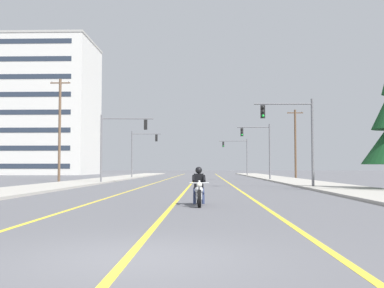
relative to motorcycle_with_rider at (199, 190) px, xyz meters
The scene contains 15 objects.
ground_plane 10.12m from the motorcycle_with_rider, 95.13° to the right, with size 400.00×400.00×0.00m, color #5B5B60.
lane_stripe_center 34.96m from the motorcycle_with_rider, 91.62° to the left, with size 0.16×100.00×0.01m, color yellow.
lane_stripe_left 35.21m from the motorcycle_with_rider, 97.11° to the left, with size 0.16×100.00×0.01m, color yellow.
lane_stripe_right 35.03m from the motorcycle_with_rider, 86.09° to the left, with size 0.16×100.00×0.01m, color yellow.
sidewalk_kerb_right 31.28m from the motorcycle_with_rider, 73.17° to the left, with size 4.40×110.00×0.14m, color #ADA89E.
sidewalk_kerb_left 31.85m from the motorcycle_with_rider, 109.94° to the left, with size 4.40×110.00×0.14m, color #ADA89E.
motorcycle_with_rider is the anchor object (origin of this frame).
traffic_signal_near_right 16.53m from the motorcycle_with_rider, 66.18° to the left, with size 4.13×0.39×6.20m.
traffic_signal_near_left 25.63m from the motorcycle_with_rider, 107.87° to the left, with size 4.76×0.59×6.20m.
traffic_signal_mid_right 34.35m from the motorcycle_with_rider, 79.36° to the left, with size 3.67×0.37×6.20m.
traffic_signal_mid_left 44.32m from the motorcycle_with_rider, 100.91° to the left, with size 3.87×0.41×6.20m.
traffic_signal_far_right 60.96m from the motorcycle_with_rider, 84.45° to the left, with size 4.77×0.46×6.20m.
utility_pole_left_near 32.37m from the motorcycle_with_rider, 116.73° to the left, with size 2.02×0.26×10.35m.
utility_pole_right_far 43.44m from the motorcycle_with_rider, 74.35° to the left, with size 2.02×0.26×8.76m.
apartment_building_far_left_block 82.87m from the motorcycle_with_rider, 114.82° to the left, with size 24.20×16.69×26.73m.
Camera 1 is at (1.15, -7.45, 1.44)m, focal length 43.49 mm.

